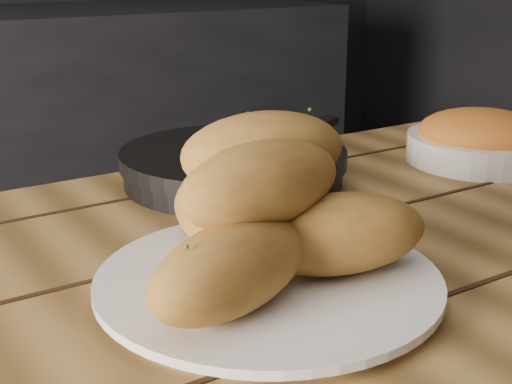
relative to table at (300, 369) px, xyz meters
The scene contains 5 objects.
table is the anchor object (origin of this frame).
plate 0.12m from the table, 168.21° to the right, with size 0.31×0.31×0.02m.
bread_rolls 0.18m from the table, behind, with size 0.30×0.24×0.14m.
skillet 0.33m from the table, 70.56° to the left, with size 0.41×0.30×0.05m.
bowl 0.51m from the table, 21.49° to the left, with size 0.21×0.21×0.08m.
Camera 1 is at (-0.00, -0.26, 1.04)m, focal length 50.00 mm.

